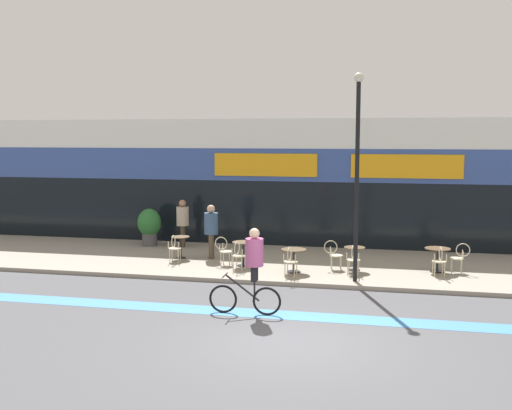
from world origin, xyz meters
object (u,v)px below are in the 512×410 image
cafe_chair_3_near (353,258)px  cafe_chair_4_near (440,259)px  cafe_chair_2_near (290,259)px  bistro_table_1 (243,249)px  cafe_chair_1_side (224,249)px  pedestrian_near_end (211,227)px  cafe_chair_1_near (238,254)px  bistro_table_2 (294,256)px  cafe_chair_0_near (174,246)px  cyclist_0 (252,265)px  bistro_table_4 (437,255)px  planter_pot (149,225)px  lamp_post (357,164)px  cafe_chair_3_side (334,253)px  bistro_table_3 (354,254)px  bistro_table_0 (181,243)px  cafe_chair_4_side (459,256)px

cafe_chair_3_near → cafe_chair_4_near: (2.46, 0.33, 0.00)m
cafe_chair_2_near → cafe_chair_3_near: 1.87m
bistro_table_1 → cafe_chair_1_side: (-0.63, 0.00, -0.03)m
bistro_table_1 → pedestrian_near_end: 1.72m
cafe_chair_4_near → cafe_chair_1_near: bearing=86.7°
bistro_table_2 → cafe_chair_0_near: bearing=171.2°
cyclist_0 → bistro_table_1: bearing=-75.3°
bistro_table_4 → pedestrian_near_end: pedestrian_near_end is taller
planter_pot → cyclist_0: 9.12m
cafe_chair_3_near → cyclist_0: bearing=157.8°
bistro_table_2 → bistro_table_4: bearing=12.8°
bistro_table_4 → cafe_chair_2_near: size_ratio=0.84×
cyclist_0 → cafe_chair_3_near: bearing=-118.8°
bistro_table_1 → cyclist_0: cyclist_0 is taller
planter_pot → lamp_post: 9.06m
pedestrian_near_end → bistro_table_4: bearing=-13.5°
cafe_chair_0_near → pedestrian_near_end: 1.42m
bistro_table_1 → cafe_chair_1_side: size_ratio=0.85×
bistro_table_1 → cafe_chair_4_near: 5.90m
cafe_chair_3_side → cafe_chair_4_near: 3.09m
bistro_table_3 → cafe_chair_4_near: (2.46, -0.30, 0.01)m
bistro_table_3 → cafe_chair_1_near: size_ratio=0.80×
pedestrian_near_end → bistro_table_0: bearing=-175.8°
bistro_table_2 → bistro_table_4: bistro_table_4 is taller
cafe_chair_4_near → lamp_post: lamp_post is taller
bistro_table_4 → cafe_chair_2_near: 4.50m
cafe_chair_1_side → planter_pot: bearing=145.1°
bistro_table_4 → pedestrian_near_end: bearing=175.8°
bistro_table_0 → planter_pot: (-1.90, 1.96, 0.25)m
bistro_table_2 → cafe_chair_4_near: 4.23m
bistro_table_1 → lamp_post: size_ratio=0.13×
bistro_table_4 → pedestrian_near_end: 7.25m
cafe_chair_0_near → cafe_chair_4_side: bearing=-91.8°
cafe_chair_2_near → cafe_chair_4_side: same height
cafe_chair_1_side → cafe_chair_3_side: bearing=3.3°
bistro_table_2 → pedestrian_near_end: 3.39m
bistro_table_0 → cafe_chair_1_near: (2.31, -1.34, 0.00)m
bistro_table_0 → cafe_chair_0_near: cafe_chair_0_near is taller
cafe_chair_2_near → cafe_chair_3_near: size_ratio=1.00×
bistro_table_2 → cyclist_0: cyclist_0 is taller
cafe_chair_4_near → cyclist_0: 6.38m
cafe_chair_3_side → cafe_chair_4_side: (3.70, 0.33, 0.00)m
lamp_post → bistro_table_0: bearing=161.3°
cafe_chair_4_side → bistro_table_2: bearing=14.4°
cafe_chair_0_near → cafe_chair_4_near: 8.21m
cafe_chair_0_near → cafe_chair_1_side: bearing=-97.0°
bistro_table_1 → cafe_chair_4_side: size_ratio=0.85×
bistro_table_3 → cafe_chair_3_near: 0.63m
cafe_chair_2_near → pedestrian_near_end: size_ratio=0.50×
cafe_chair_4_near → cafe_chair_4_side: size_ratio=1.00×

